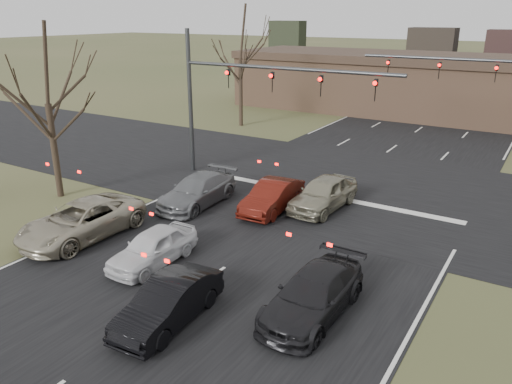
# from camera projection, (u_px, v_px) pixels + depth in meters

# --- Properties ---
(ground) EXTENTS (360.00, 360.00, 0.00)m
(ground) POSITION_uv_depth(u_px,v_px,m) (146.00, 324.00, 14.86)
(ground) COLOR #414A27
(ground) RESTS_ON ground
(road_main) EXTENTS (14.00, 300.00, 0.02)m
(road_main) POSITION_uv_depth(u_px,v_px,m) (479.00, 87.00, 62.94)
(road_main) COLOR black
(road_main) RESTS_ON ground
(road_cross) EXTENTS (200.00, 14.00, 0.02)m
(road_cross) POSITION_uv_depth(u_px,v_px,m) (341.00, 185.00, 26.88)
(road_cross) COLOR black
(road_cross) RESTS_ON ground
(building) EXTENTS (42.40, 10.40, 5.30)m
(building) POSITION_uv_depth(u_px,v_px,m) (466.00, 88.00, 43.43)
(building) COLOR #8B644A
(building) RESTS_ON ground
(mast_arm_near) EXTENTS (12.12, 0.24, 8.00)m
(mast_arm_near) POSITION_uv_depth(u_px,v_px,m) (238.00, 88.00, 26.16)
(mast_arm_near) COLOR #383A3D
(mast_arm_near) RESTS_ON ground
(mast_arm_far) EXTENTS (11.12, 0.24, 8.00)m
(mast_arm_far) POSITION_uv_depth(u_px,v_px,m) (501.00, 82.00, 28.55)
(mast_arm_far) COLOR #383A3D
(mast_arm_far) RESTS_ON ground
(tree_left_near) EXTENTS (5.10, 5.10, 8.50)m
(tree_left_near) POSITION_uv_depth(u_px,v_px,m) (42.00, 63.00, 23.14)
(tree_left_near) COLOR black
(tree_left_near) RESTS_ON ground
(tree_left_far) EXTENTS (5.70, 5.70, 9.50)m
(tree_left_far) POSITION_uv_depth(u_px,v_px,m) (240.00, 33.00, 38.84)
(tree_left_far) COLOR black
(tree_left_far) RESTS_ON ground
(car_silver_suv) EXTENTS (2.59, 5.46, 1.50)m
(car_silver_suv) POSITION_uv_depth(u_px,v_px,m) (81.00, 221.00, 20.39)
(car_silver_suv) COLOR #B1A88F
(car_silver_suv) RESTS_ON ground
(car_white_sedan) EXTENTS (1.59, 3.87, 1.31)m
(car_white_sedan) POSITION_uv_depth(u_px,v_px,m) (153.00, 247.00, 18.27)
(car_white_sedan) COLOR silver
(car_white_sedan) RESTS_ON ground
(car_black_hatch) EXTENTS (1.69, 4.13, 1.33)m
(car_black_hatch) POSITION_uv_depth(u_px,v_px,m) (169.00, 302.00, 14.76)
(car_black_hatch) COLOR black
(car_black_hatch) RESTS_ON ground
(car_charcoal_sedan) EXTENTS (1.98, 4.69, 1.35)m
(car_charcoal_sedan) POSITION_uv_depth(u_px,v_px,m) (313.00, 295.00, 15.15)
(car_charcoal_sedan) COLOR black
(car_charcoal_sedan) RESTS_ON ground
(car_grey_ahead) EXTENTS (2.18, 4.94, 1.41)m
(car_grey_ahead) POSITION_uv_depth(u_px,v_px,m) (197.00, 191.00, 23.98)
(car_grey_ahead) COLOR slate
(car_grey_ahead) RESTS_ON ground
(car_red_ahead) EXTENTS (1.68, 4.30, 1.40)m
(car_red_ahead) POSITION_uv_depth(u_px,v_px,m) (272.00, 197.00, 23.21)
(car_red_ahead) COLOR #4D120B
(car_red_ahead) RESTS_ON ground
(car_silver_ahead) EXTENTS (2.11, 4.62, 1.54)m
(car_silver_ahead) POSITION_uv_depth(u_px,v_px,m) (323.00, 193.00, 23.42)
(car_silver_ahead) COLOR gray
(car_silver_ahead) RESTS_ON ground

